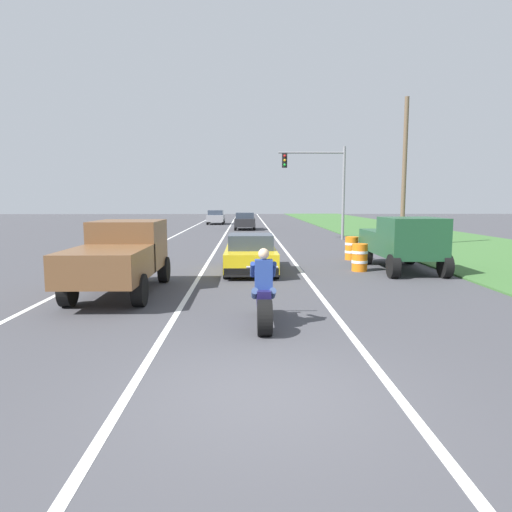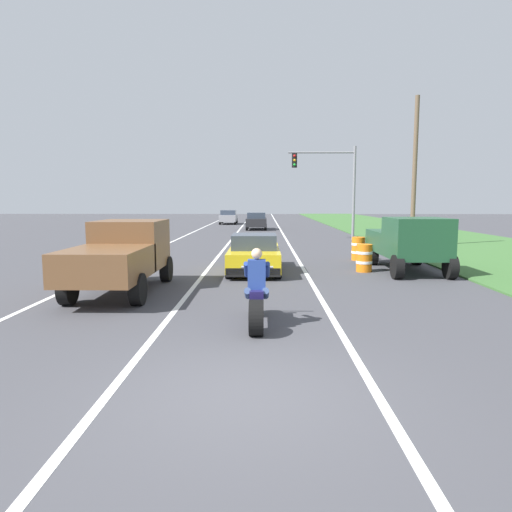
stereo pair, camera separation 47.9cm
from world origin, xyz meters
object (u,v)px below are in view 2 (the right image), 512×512
(sports_car_yellow, at_px, (254,254))
(construction_barrel_mid, at_px, (358,249))
(construction_barrel_nearest, at_px, (364,258))
(distant_car_further_ahead, at_px, (229,217))
(pickup_truck_left_lane_brown, at_px, (122,253))
(traffic_light_mast_near, at_px, (334,178))
(distant_car_far_ahead, at_px, (256,221))
(pickup_truck_right_shoulder_dark_green, at_px, (408,241))
(motorcycle_with_rider, at_px, (257,298))

(sports_car_yellow, bearing_deg, construction_barrel_mid, 36.14)
(sports_car_yellow, bearing_deg, construction_barrel_nearest, 0.33)
(sports_car_yellow, height_order, distant_car_further_ahead, distant_car_further_ahead)
(construction_barrel_mid, bearing_deg, pickup_truck_left_lane_brown, -138.88)
(sports_car_yellow, bearing_deg, distant_car_further_ahead, 95.90)
(traffic_light_mast_near, distance_m, distant_car_far_ahead, 12.13)
(traffic_light_mast_near, bearing_deg, construction_barrel_mid, -92.40)
(traffic_light_mast_near, relative_size, distant_car_far_ahead, 1.50)
(sports_car_yellow, distance_m, pickup_truck_right_shoulder_dark_green, 5.62)
(pickup_truck_left_lane_brown, relative_size, distant_car_far_ahead, 1.20)
(pickup_truck_left_lane_brown, relative_size, pickup_truck_right_shoulder_dark_green, 1.00)
(distant_car_far_ahead, xyz_separation_m, distant_car_further_ahead, (-3.16, 9.26, 0.00))
(distant_car_further_ahead, bearing_deg, construction_barrel_mid, -75.30)
(pickup_truck_right_shoulder_dark_green, height_order, construction_barrel_mid, pickup_truck_right_shoulder_dark_green)
(distant_car_further_ahead, bearing_deg, construction_barrel_nearest, -77.40)
(distant_car_far_ahead, bearing_deg, traffic_light_mast_near, -64.05)
(pickup_truck_left_lane_brown, bearing_deg, distant_car_further_ahead, 89.68)
(pickup_truck_right_shoulder_dark_green, xyz_separation_m, construction_barrel_nearest, (-1.61, -0.18, -0.60))
(pickup_truck_right_shoulder_dark_green, relative_size, distant_car_far_ahead, 1.20)
(motorcycle_with_rider, xyz_separation_m, distant_car_further_ahead, (-3.62, 40.47, 0.18))
(pickup_truck_left_lane_brown, relative_size, construction_barrel_nearest, 4.80)
(pickup_truck_left_lane_brown, relative_size, distant_car_further_ahead, 1.20)
(sports_car_yellow, xyz_separation_m, distant_car_far_ahead, (-0.27, 23.89, 0.14))
(motorcycle_with_rider, relative_size, distant_car_far_ahead, 0.55)
(motorcycle_with_rider, distance_m, construction_barrel_mid, 11.37)
(motorcycle_with_rider, relative_size, sports_car_yellow, 0.51)
(sports_car_yellow, distance_m, traffic_light_mast_near, 14.61)
(construction_barrel_mid, relative_size, distant_car_further_ahead, 0.25)
(pickup_truck_right_shoulder_dark_green, bearing_deg, sports_car_yellow, -177.89)
(distant_car_further_ahead, bearing_deg, distant_car_far_ahead, -71.18)
(pickup_truck_right_shoulder_dark_green, relative_size, traffic_light_mast_near, 0.80)
(construction_barrel_nearest, bearing_deg, pickup_truck_left_lane_brown, -153.30)
(sports_car_yellow, xyz_separation_m, traffic_light_mast_near, (4.85, 13.37, 3.35))
(sports_car_yellow, bearing_deg, motorcycle_with_rider, -88.52)
(traffic_light_mast_near, distance_m, construction_barrel_nearest, 13.82)
(sports_car_yellow, relative_size, pickup_truck_left_lane_brown, 0.90)
(pickup_truck_left_lane_brown, xyz_separation_m, pickup_truck_right_shoulder_dark_green, (9.23, 4.01, 0.00))
(pickup_truck_left_lane_brown, bearing_deg, pickup_truck_right_shoulder_dark_green, 23.50)
(motorcycle_with_rider, xyz_separation_m, traffic_light_mast_near, (4.66, 20.69, 3.39))
(sports_car_yellow, distance_m, construction_barrel_mid, 5.48)
(construction_barrel_nearest, bearing_deg, pickup_truck_right_shoulder_dark_green, 6.48)
(pickup_truck_right_shoulder_dark_green, bearing_deg, construction_barrel_mid, 111.14)
(pickup_truck_right_shoulder_dark_green, height_order, distant_car_further_ahead, pickup_truck_right_shoulder_dark_green)
(motorcycle_with_rider, relative_size, pickup_truck_left_lane_brown, 0.46)
(pickup_truck_left_lane_brown, xyz_separation_m, construction_barrel_nearest, (7.62, 3.83, -0.60))
(sports_car_yellow, distance_m, distant_car_further_ahead, 33.33)
(distant_car_further_ahead, bearing_deg, motorcycle_with_rider, -84.89)
(traffic_light_mast_near, distance_m, distant_car_further_ahead, 21.68)
(pickup_truck_left_lane_brown, height_order, distant_car_far_ahead, pickup_truck_left_lane_brown)
(motorcycle_with_rider, height_order, pickup_truck_right_shoulder_dark_green, pickup_truck_right_shoulder_dark_green)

